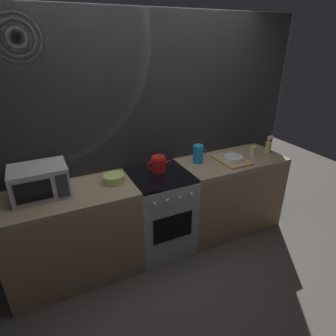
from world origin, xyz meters
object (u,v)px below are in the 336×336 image
object	(u,v)px
stove_unit	(160,212)
dish_pile	(233,159)
mixing_bowl	(114,179)
kettle	(159,164)
spray_bottle	(268,146)
microwave	(40,181)
pitcher	(198,154)
spice_jar	(253,151)

from	to	relation	value
stove_unit	dish_pile	bearing A→B (deg)	-3.24
mixing_bowl	dish_pile	distance (m)	1.33
kettle	spray_bottle	world-z (taller)	spray_bottle
kettle	dish_pile	xyz separation A→B (m)	(0.85, -0.12, -0.06)
microwave	spray_bottle	distance (m)	2.49
pitcher	spray_bottle	xyz separation A→B (m)	(0.90, -0.11, -0.02)
stove_unit	spray_bottle	size ratio (longest dim) A/B	4.43
kettle	spice_jar	bearing A→B (deg)	-3.75
microwave	stove_unit	bearing A→B (deg)	-3.72
stove_unit	pitcher	size ratio (longest dim) A/B	4.50
stove_unit	pitcher	distance (m)	0.75
dish_pile	spice_jar	xyz separation A→B (m)	(0.32, 0.04, 0.03)
mixing_bowl	spice_jar	distance (m)	1.65
stove_unit	mixing_bowl	bearing A→B (deg)	176.69
pitcher	spray_bottle	size ratio (longest dim) A/B	0.99
kettle	spice_jar	distance (m)	1.17
mixing_bowl	pitcher	bearing A→B (deg)	3.64
dish_pile	microwave	bearing A→B (deg)	176.50
spice_jar	pitcher	bearing A→B (deg)	172.01
pitcher	spray_bottle	bearing A→B (deg)	-6.88
mixing_bowl	spray_bottle	world-z (taller)	spray_bottle
spray_bottle	dish_pile	bearing A→B (deg)	-177.00
stove_unit	spice_jar	bearing A→B (deg)	-0.40
kettle	pitcher	bearing A→B (deg)	2.37
pitcher	dish_pile	xyz separation A→B (m)	(0.36, -0.14, -0.08)
spice_jar	kettle	bearing A→B (deg)	176.25
microwave	spice_jar	bearing A→B (deg)	-1.99
pitcher	dish_pile	bearing A→B (deg)	-20.60
dish_pile	stove_unit	bearing A→B (deg)	176.76
mixing_bowl	spray_bottle	bearing A→B (deg)	-1.46
microwave	dish_pile	bearing A→B (deg)	-3.50
microwave	mixing_bowl	bearing A→B (deg)	-4.01
microwave	mixing_bowl	distance (m)	0.64
spice_jar	spray_bottle	xyz separation A→B (m)	(0.22, -0.01, 0.03)
mixing_bowl	pitcher	size ratio (longest dim) A/B	1.00
mixing_bowl	kettle	bearing A→B (deg)	4.91
stove_unit	spice_jar	size ratio (longest dim) A/B	8.57
dish_pile	pitcher	bearing A→B (deg)	159.40
stove_unit	mixing_bowl	world-z (taller)	mixing_bowl
mixing_bowl	pitcher	xyz separation A→B (m)	(0.96, 0.06, 0.06)
mixing_bowl	spice_jar	xyz separation A→B (m)	(1.65, -0.04, 0.01)
mixing_bowl	spray_bottle	xyz separation A→B (m)	(1.86, -0.05, 0.04)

